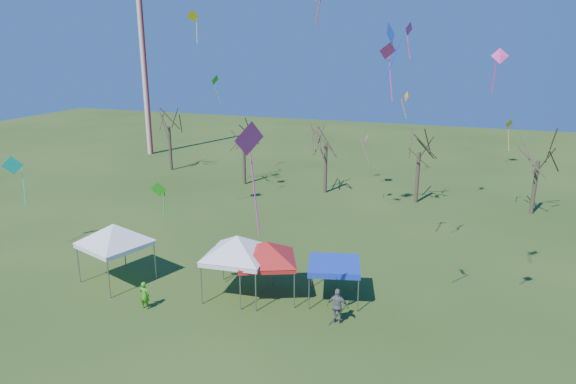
% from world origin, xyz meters
% --- Properties ---
extents(ground, '(140.00, 140.00, 0.00)m').
position_xyz_m(ground, '(0.00, 0.00, 0.00)').
color(ground, '#2B4616').
rests_on(ground, ground).
extents(radio_mast, '(0.70, 0.70, 25.00)m').
position_xyz_m(radio_mast, '(-28.00, 34.00, 12.50)').
color(radio_mast, silver).
rests_on(radio_mast, ground).
extents(tree_0, '(3.83, 3.83, 8.44)m').
position_xyz_m(tree_0, '(-20.85, 27.38, 6.49)').
color(tree_0, '#3D2D21').
rests_on(tree_0, ground).
extents(tree_1, '(3.42, 3.42, 7.54)m').
position_xyz_m(tree_1, '(-10.77, 24.65, 5.79)').
color(tree_1, '#3D2D21').
rests_on(tree_1, ground).
extents(tree_2, '(3.71, 3.71, 8.18)m').
position_xyz_m(tree_2, '(-2.37, 24.38, 6.29)').
color(tree_2, '#3D2D21').
rests_on(tree_2, ground).
extents(tree_3, '(3.59, 3.59, 7.91)m').
position_xyz_m(tree_3, '(6.03, 24.04, 6.08)').
color(tree_3, '#3D2D21').
rests_on(tree_3, ground).
extents(tree_4, '(3.58, 3.58, 7.89)m').
position_xyz_m(tree_4, '(15.36, 24.00, 6.06)').
color(tree_4, '#3D2D21').
rests_on(tree_4, ground).
extents(tent_white_west, '(4.41, 4.41, 4.12)m').
position_xyz_m(tent_white_west, '(-8.92, 2.25, 3.32)').
color(tent_white_west, gray).
rests_on(tent_white_west, ground).
extents(tent_white_mid, '(4.61, 4.61, 4.08)m').
position_xyz_m(tent_white_mid, '(-1.47, 3.02, 3.29)').
color(tent_white_mid, gray).
rests_on(tent_white_mid, ground).
extents(tent_red, '(3.98, 3.98, 3.78)m').
position_xyz_m(tent_red, '(0.10, 3.34, 3.05)').
color(tent_red, gray).
rests_on(tent_red, ground).
extents(tent_blue, '(3.32, 3.32, 2.15)m').
position_xyz_m(tent_blue, '(3.65, 4.28, 1.98)').
color(tent_blue, gray).
rests_on(tent_blue, ground).
extents(person_grey, '(1.11, 0.50, 1.86)m').
position_xyz_m(person_grey, '(4.47, 1.90, 0.93)').
color(person_grey, slate).
rests_on(person_grey, ground).
extents(person_green, '(0.56, 0.37, 1.54)m').
position_xyz_m(person_green, '(-5.49, -0.04, 0.77)').
color(person_green, green).
rests_on(person_green, ground).
extents(kite_12, '(0.83, 0.86, 2.56)m').
position_xyz_m(kite_12, '(12.80, 23.00, 7.39)').
color(kite_12, yellow).
rests_on(kite_12, ground).
extents(kite_1, '(0.87, 0.48, 1.90)m').
position_xyz_m(kite_1, '(-4.40, 0.39, 6.53)').
color(kite_1, '#1C9C18').
rests_on(kite_1, ground).
extents(kite_18, '(0.46, 0.78, 1.98)m').
position_xyz_m(kite_18, '(6.37, 8.03, 14.20)').
color(kite_18, '#EC34A6').
rests_on(kite_18, ground).
extents(kite_22, '(0.80, 0.91, 2.55)m').
position_xyz_m(kite_22, '(1.92, 21.05, 5.88)').
color(kite_22, '#E83393').
rests_on(kite_22, ground).
extents(kite_2, '(1.31, 1.01, 2.93)m').
position_xyz_m(kite_2, '(-14.57, 22.64, 15.85)').
color(kite_2, yellow).
rests_on(kite_2, ground).
extents(kite_27, '(0.73, 0.93, 2.24)m').
position_xyz_m(kite_27, '(6.75, -0.43, 13.83)').
color(kite_27, blue).
rests_on(kite_27, ground).
extents(kite_13, '(0.76, 1.09, 2.65)m').
position_xyz_m(kite_13, '(-11.83, 21.14, 10.36)').
color(kite_13, green).
rests_on(kite_13, ground).
extents(kite_14, '(1.25, 1.21, 3.44)m').
position_xyz_m(kite_14, '(-17.61, 3.85, 5.96)').
color(kite_14, '#0CB9AC').
rests_on(kite_14, ground).
extents(kite_9, '(0.69, 0.45, 1.64)m').
position_xyz_m(kite_9, '(10.63, 0.45, 13.03)').
color(kite_9, '#E43294').
rests_on(kite_9, ground).
extents(kite_17, '(1.17, 1.12, 3.27)m').
position_xyz_m(kite_17, '(5.19, 8.99, 13.09)').
color(kite_17, '#F4368A').
rests_on(kite_17, ground).
extents(kite_19, '(0.65, 0.78, 2.15)m').
position_xyz_m(kite_19, '(5.17, 19.09, 9.63)').
color(kite_19, '#FB9B0D').
rests_on(kite_19, ground).
extents(kite_5, '(1.03, 1.43, 4.55)m').
position_xyz_m(kite_5, '(2.19, -3.46, 10.12)').
color(kite_5, '#E13294').
rests_on(kite_5, ground).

